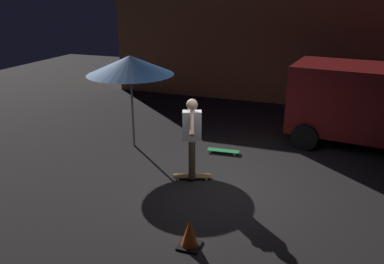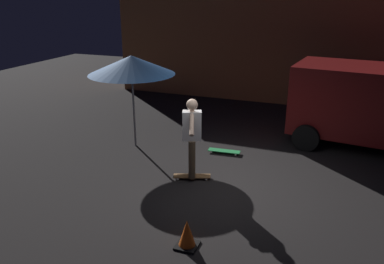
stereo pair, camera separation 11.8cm
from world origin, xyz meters
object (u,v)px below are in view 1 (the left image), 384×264
object	(u,v)px
patio_umbrella	(130,65)
skateboard_spare	(223,151)
traffic_cone	(189,235)
skateboard_ridden	(192,176)
skater	(192,133)

from	to	relation	value
patio_umbrella	skateboard_spare	distance (m)	3.06
skateboard_spare	traffic_cone	world-z (taller)	traffic_cone
patio_umbrella	skateboard_ridden	xyz separation A→B (m)	(2.03, -1.25, -2.02)
traffic_cone	patio_umbrella	bearing A→B (deg)	128.96
skateboard_ridden	traffic_cone	xyz separation A→B (m)	(0.75, -2.19, 0.16)
patio_umbrella	traffic_cone	distance (m)	4.80
patio_umbrella	skateboard_ridden	bearing A→B (deg)	-31.67
skater	traffic_cone	xyz separation A→B (m)	(0.75, -2.19, -0.83)
skateboard_spare	traffic_cone	xyz separation A→B (m)	(0.51, -3.75, 0.16)
patio_umbrella	skater	xyz separation A→B (m)	(2.03, -1.25, -1.04)
skateboard_ridden	patio_umbrella	bearing A→B (deg)	148.33
skateboard_ridden	skater	world-z (taller)	skater
patio_umbrella	skater	world-z (taller)	patio_umbrella
traffic_cone	skateboard_spare	bearing A→B (deg)	97.69
patio_umbrella	skater	bearing A→B (deg)	-31.67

